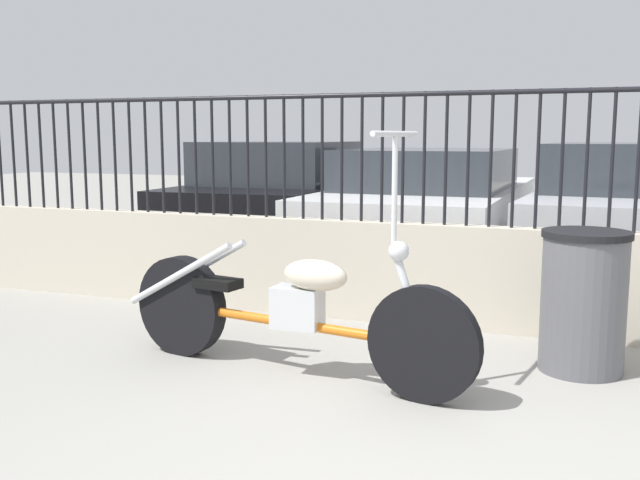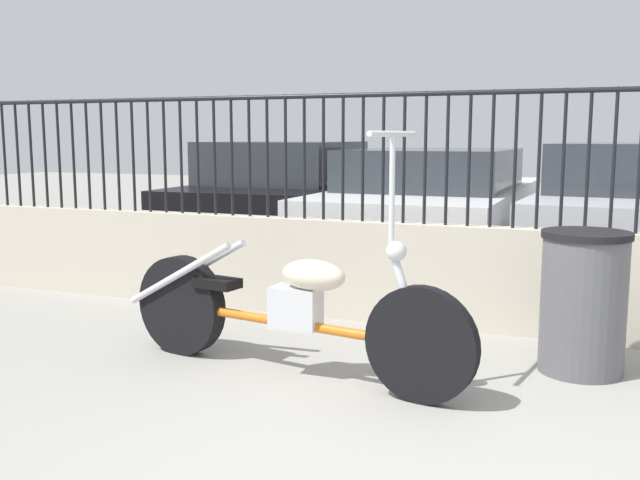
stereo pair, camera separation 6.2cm
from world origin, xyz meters
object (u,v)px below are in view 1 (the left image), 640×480
Objects in this scene: motorcycle_orange at (273,308)px; car_silver at (639,207)px; car_white at (432,203)px; trash_bin at (583,301)px; car_black at (284,195)px.

car_silver is (2.20, 4.23, 0.28)m from motorcycle_orange.
motorcycle_orange reaches higher than car_white.
car_white is at bearing 99.47° from motorcycle_orange.
motorcycle_orange reaches higher than trash_bin.
car_silver is (0.49, 3.57, 0.25)m from trash_bin.
car_black is 0.86× the size of car_white.
car_silver reaches higher than trash_bin.
trash_bin is at bearing 31.48° from motorcycle_orange.
trash_bin is at bearing 176.24° from car_silver.
car_silver is (2.14, -0.01, 0.03)m from car_white.
car_black is (-3.57, 3.79, 0.24)m from trash_bin.
trash_bin is at bearing -154.59° from car_white.
car_white is at bearing -97.91° from car_black.
motorcycle_orange is at bearing -158.87° from trash_bin.
car_white is 1.00× the size of car_silver.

